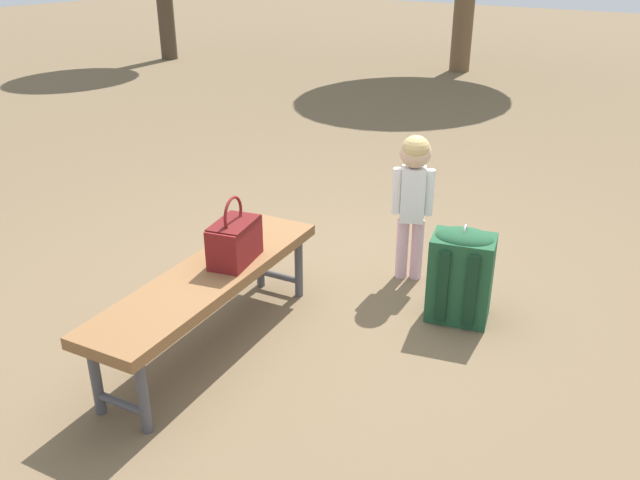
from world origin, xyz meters
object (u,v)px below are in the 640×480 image
object	(u,v)px
park_bench	(209,282)
child_standing	(413,185)
backpack_large	(461,272)
handbag	(235,240)

from	to	relation	value
park_bench	child_standing	distance (m)	1.43
park_bench	backpack_large	xyz separation A→B (m)	(1.04, -0.96, -0.10)
handbag	child_standing	distance (m)	1.23
handbag	backpack_large	world-z (taller)	handbag
park_bench	handbag	world-z (taller)	handbag
child_standing	backpack_large	size ratio (longest dim) A/B	1.62
child_standing	backpack_large	bearing A→B (deg)	-120.65
handbag	child_standing	bearing A→B (deg)	-22.12
handbag	backpack_large	bearing A→B (deg)	-47.35
child_standing	backpack_large	world-z (taller)	child_standing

